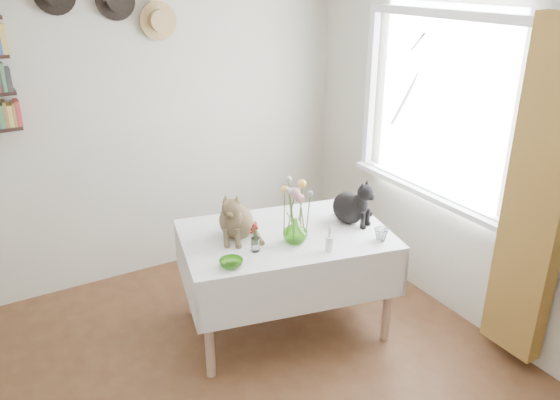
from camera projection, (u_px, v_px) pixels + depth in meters
room at (238, 254)px, 2.39m from camera, size 4.08×4.58×2.58m
window at (436, 122)px, 3.88m from camera, size 0.12×1.52×1.32m
curtain at (537, 199)px, 3.21m from camera, size 0.12×0.38×2.10m
dining_table at (285, 257)px, 3.78m from camera, size 1.56×1.18×0.75m
tabby_cat at (236, 212)px, 3.58m from camera, size 0.38×0.39×0.36m
black_cat at (349, 200)px, 3.81m from camera, size 0.32×0.35×0.34m
flower_vase at (295, 231)px, 3.55m from camera, size 0.19×0.19×0.17m
green_bowl at (231, 263)px, 3.28m from camera, size 0.20×0.20×0.05m
drinking_glass at (381, 234)px, 3.59m from camera, size 0.12×0.12×0.08m
candlestick at (329, 242)px, 3.45m from camera, size 0.05×0.05×0.18m
berry_jar at (255, 237)px, 3.43m from camera, size 0.06×0.06×0.23m
porcelain_figurine at (353, 219)px, 3.82m from camera, size 0.05×0.05×0.09m
flower_bouquet at (295, 194)px, 3.46m from camera, size 0.17×0.13×0.39m
wall_hats at (112, 5)px, 3.83m from camera, size 0.98×0.09×0.48m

